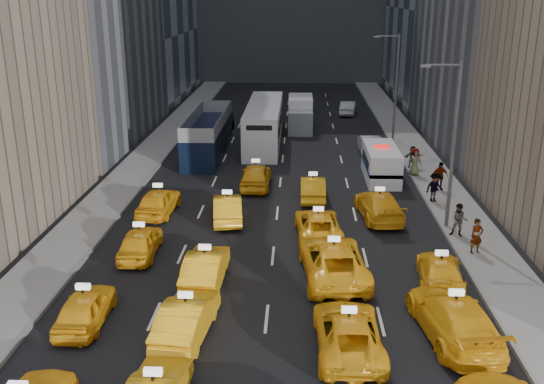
{
  "coord_description": "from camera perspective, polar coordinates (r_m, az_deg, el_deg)",
  "views": [
    {
      "loc": [
        1.13,
        -19.13,
        12.37
      ],
      "look_at": [
        -0.21,
        11.87,
        2.0
      ],
      "focal_mm": 40.0,
      "sensor_mm": 36.0,
      "label": 1
    }
  ],
  "objects": [
    {
      "name": "ground",
      "position": [
        22.81,
        -0.78,
        -14.37
      ],
      "size": [
        160.0,
        160.0,
        0.0
      ],
      "primitive_type": "plane",
      "color": "black",
      "rests_on": "ground"
    },
    {
      "name": "sidewalk_west",
      "position": [
        47.26,
        -11.87,
        3.0
      ],
      "size": [
        3.0,
        90.0,
        0.15
      ],
      "primitive_type": "cube",
      "color": "gray",
      "rests_on": "ground"
    },
    {
      "name": "sidewalk_east",
      "position": [
        46.76,
        13.97,
        2.68
      ],
      "size": [
        3.0,
        90.0,
        0.15
      ],
      "primitive_type": "cube",
      "color": "gray",
      "rests_on": "ground"
    },
    {
      "name": "curb_west",
      "position": [
        46.92,
        -10.15,
        3.01
      ],
      "size": [
        0.15,
        90.0,
        0.18
      ],
      "primitive_type": "cube",
      "color": "slate",
      "rests_on": "ground"
    },
    {
      "name": "curb_east",
      "position": [
        46.48,
        12.22,
        2.73
      ],
      "size": [
        0.15,
        90.0,
        0.18
      ],
      "primitive_type": "cube",
      "color": "slate",
      "rests_on": "ground"
    },
    {
      "name": "streetlight_near",
      "position": [
        33.0,
        16.59,
        4.66
      ],
      "size": [
        2.15,
        0.22,
        9.0
      ],
      "color": "#595B60",
      "rests_on": "ground"
    },
    {
      "name": "streetlight_far",
      "position": [
        52.29,
        11.49,
        9.93
      ],
      "size": [
        2.15,
        0.22,
        9.0
      ],
      "color": "#595B60",
      "rests_on": "ground"
    },
    {
      "name": "taxi_4",
      "position": [
        24.94,
        -17.17,
        -10.36
      ],
      "size": [
        1.69,
        4.06,
        1.37
      ],
      "primitive_type": "imported",
      "rotation": [
        0.0,
        0.0,
        3.16
      ],
      "color": "#F5A814",
      "rests_on": "ground"
    },
    {
      "name": "taxi_5",
      "position": [
        23.31,
        -8.04,
        -11.65
      ],
      "size": [
        2.04,
        4.65,
        1.48
      ],
      "primitive_type": "imported",
      "rotation": [
        0.0,
        0.0,
        3.04
      ],
      "color": "#F5A814",
      "rests_on": "ground"
    },
    {
      "name": "taxi_6",
      "position": [
        22.47,
        7.18,
        -12.98
      ],
      "size": [
        2.47,
        5.1,
        1.4
      ],
      "primitive_type": "imported",
      "rotation": [
        0.0,
        0.0,
        3.17
      ],
      "color": "#F5A814",
      "rests_on": "ground"
    },
    {
      "name": "taxi_7",
      "position": [
        23.93,
        16.73,
        -11.24
      ],
      "size": [
        3.05,
        5.92,
        1.64
      ],
      "primitive_type": "imported",
      "rotation": [
        0.0,
        0.0,
        3.28
      ],
      "color": "#F5A814",
      "rests_on": "ground"
    },
    {
      "name": "taxi_8",
      "position": [
        30.29,
        -12.31,
        -4.62
      ],
      "size": [
        1.81,
        4.21,
        1.42
      ],
      "primitive_type": "imported",
      "rotation": [
        0.0,
        0.0,
        3.17
      ],
      "color": "#F5A814",
      "rests_on": "ground"
    },
    {
      "name": "taxi_9",
      "position": [
        27.07,
        -6.29,
        -7.06
      ],
      "size": [
        1.69,
        4.59,
        1.5
      ],
      "primitive_type": "imported",
      "rotation": [
        0.0,
        0.0,
        3.12
      ],
      "color": "#F5A814",
      "rests_on": "ground"
    },
    {
      "name": "taxi_10",
      "position": [
        27.55,
        5.79,
        -6.41
      ],
      "size": [
        3.27,
        6.14,
        1.64
      ],
      "primitive_type": "imported",
      "rotation": [
        0.0,
        0.0,
        3.24
      ],
      "color": "#F5A814",
      "rests_on": "ground"
    },
    {
      "name": "taxi_11",
      "position": [
        27.74,
        15.53,
        -7.21
      ],
      "size": [
        2.42,
        4.77,
        1.33
      ],
      "primitive_type": "imported",
      "rotation": [
        0.0,
        0.0,
        3.01
      ],
      "color": "#F5A814",
      "rests_on": "ground"
    },
    {
      "name": "taxi_12",
      "position": [
        35.64,
        -10.62,
        -0.87
      ],
      "size": [
        2.11,
        4.57,
        1.52
      ],
      "primitive_type": "imported",
      "rotation": [
        0.0,
        0.0,
        3.07
      ],
      "color": "#F5A814",
      "rests_on": "ground"
    },
    {
      "name": "taxi_13",
      "position": [
        34.16,
        -4.21,
        -1.5
      ],
      "size": [
        2.08,
        4.58,
        1.46
      ],
      "primitive_type": "imported",
      "rotation": [
        0.0,
        0.0,
        3.27
      ],
      "color": "#F5A814",
      "rests_on": "ground"
    },
    {
      "name": "taxi_14",
      "position": [
        31.85,
        4.36,
        -3.11
      ],
      "size": [
        2.6,
        5.05,
        1.36
      ],
      "primitive_type": "imported",
      "rotation": [
        0.0,
        0.0,
        3.21
      ],
      "color": "#F5A814",
      "rests_on": "ground"
    },
    {
      "name": "taxi_15",
      "position": [
        34.91,
        10.04,
        -1.24
      ],
      "size": [
        2.65,
        5.43,
        1.52
      ],
      "primitive_type": "imported",
      "rotation": [
        0.0,
        0.0,
        3.24
      ],
      "color": "#F5A814",
      "rests_on": "ground"
    },
    {
      "name": "taxi_16",
      "position": [
        39.74,
        -1.53,
        1.55
      ],
      "size": [
        1.95,
        4.73,
        1.6
      ],
      "primitive_type": "imported",
      "rotation": [
        0.0,
        0.0,
        3.13
      ],
      "color": "#F5A814",
      "rests_on": "ground"
    },
    {
      "name": "taxi_17",
      "position": [
        37.63,
        3.86,
        0.38
      ],
      "size": [
        1.5,
        4.29,
        1.41
      ],
      "primitive_type": "imported",
      "rotation": [
        0.0,
        0.0,
        3.14
      ],
      "color": "#F5A814",
      "rests_on": "ground"
    },
    {
      "name": "nypd_van",
      "position": [
        42.15,
        10.22,
        2.64
      ],
      "size": [
        2.91,
        5.81,
        2.39
      ],
      "rotation": [
        0.0,
        0.0,
        0.14
      ],
      "color": "white",
      "rests_on": "ground"
    },
    {
      "name": "double_decker",
      "position": [
        48.0,
        -6.05,
        5.43
      ],
      "size": [
        3.37,
        11.36,
        3.26
      ],
      "rotation": [
        0.0,
        0.0,
        -0.07
      ],
      "color": "black",
      "rests_on": "ground"
    },
    {
      "name": "city_bus",
      "position": [
        51.18,
        -0.75,
        6.42
      ],
      "size": [
        3.35,
        13.19,
        3.38
      ],
      "rotation": [
        0.0,
        0.0,
        -0.05
      ],
      "color": "silver",
      "rests_on": "ground"
    },
    {
      "name": "box_truck",
      "position": [
        56.73,
        2.69,
        7.35
      ],
      "size": [
        2.24,
        6.42,
        2.93
      ],
      "rotation": [
        0.0,
        0.0,
        -0.01
      ],
      "color": "silver",
      "rests_on": "ground"
    },
    {
      "name": "misc_car_0",
      "position": [
        48.9,
        9.16,
        4.47
      ],
      "size": [
        1.57,
        4.45,
        1.47
      ],
      "primitive_type": "imported",
      "rotation": [
        0.0,
        0.0,
        3.15
      ],
      "color": "#B0B1B8",
      "rests_on": "ground"
    },
    {
      "name": "misc_car_1",
      "position": [
        58.78,
        -4.85,
        7.0
      ],
      "size": [
        3.17,
        5.63,
        1.48
      ],
      "primitive_type": "imported",
      "rotation": [
        0.0,
        0.0,
        3.28
      ],
      "color": "black",
      "rests_on": "ground"
    },
    {
      "name": "misc_car_2",
      "position": [
        66.16,
        2.98,
        8.34
      ],
      "size": [
        2.38,
        5.26,
        1.49
      ],
      "primitive_type": "imported",
      "rotation": [
        0.0,
        0.0,
        3.2
      ],
      "color": "slate",
      "rests_on": "ground"
    },
    {
      "name": "misc_car_3",
      "position": [
        63.1,
        -1.26,
        7.87
      ],
      "size": [
        1.85,
        4.47,
        1.51
      ],
      "primitive_type": "imported",
      "rotation": [
        0.0,
        0.0,
        3.15
      ],
      "color": "black",
      "rests_on": "ground"
    },
    {
      "name": "misc_car_4",
      "position": [
        64.23,
        7.16,
        7.88
      ],
      "size": [
        2.09,
        4.49,
        1.42
      ],
      "primitive_type": "imported",
      "rotation": [
        0.0,
        0.0,
        3.0
      ],
      "color": "#9A9CA1",
      "rests_on": "ground"
    },
    {
      "name": "pedestrian_0",
      "position": [
        31.09,
        18.7,
        -3.95
      ],
      "size": [
        0.72,
        0.56,
        1.76
      ],
      "primitive_type": "imported",
      "rotation": [
        0.0,
        0.0,
        0.24
      ],
      "color": "gray",
      "rests_on": "sidewalk_east"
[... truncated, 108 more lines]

